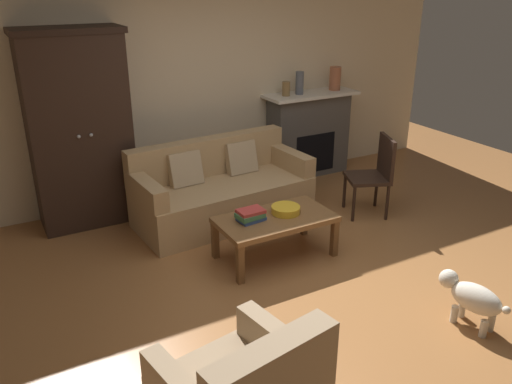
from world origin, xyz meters
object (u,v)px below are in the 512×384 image
at_px(mantel_vase_slate, 300,83).
at_px(mantel_vase_terracotta, 335,78).
at_px(fruit_bowl, 286,210).
at_px(book_stack, 251,215).
at_px(coffee_table, 275,222).
at_px(side_chair_wooden, 375,171).
at_px(dog, 472,297).
at_px(mantel_vase_bronze, 286,89).
at_px(fireplace, 308,133).
at_px(armoire, 79,130).
at_px(couch, 221,192).

relative_size(mantel_vase_slate, mantel_vase_terracotta, 0.95).
distance_m(fruit_bowl, book_stack, 0.38).
height_order(coffee_table, fruit_bowl, fruit_bowl).
bearing_deg(mantel_vase_terracotta, side_chair_wooden, -108.00).
xyz_separation_m(book_stack, side_chair_wooden, (1.73, 0.28, 0.04)).
height_order(book_stack, side_chair_wooden, side_chair_wooden).
relative_size(mantel_vase_slate, dog, 0.51).
bearing_deg(mantel_vase_bronze, dog, -97.17).
xyz_separation_m(book_stack, mantel_vase_terracotta, (2.20, 1.71, 0.80)).
bearing_deg(fruit_bowl, fireplace, 50.34).
height_order(book_stack, mantel_vase_slate, mantel_vase_slate).
bearing_deg(armoire, fireplace, 1.51).
distance_m(fireplace, fruit_bowl, 2.26).
relative_size(fireplace, side_chair_wooden, 1.40).
relative_size(fruit_bowl, dog, 0.49).
bearing_deg(dog, couch, 107.53).
relative_size(coffee_table, dog, 1.94).
distance_m(mantel_vase_bronze, mantel_vase_slate, 0.21).
xyz_separation_m(coffee_table, dog, (0.77, -1.64, -0.12)).
bearing_deg(armoire, dog, -57.28).
xyz_separation_m(couch, fruit_bowl, (0.21, -1.00, 0.14)).
xyz_separation_m(armoire, mantel_vase_terracotta, (3.33, 0.06, 0.24)).
bearing_deg(dog, side_chair_wooden, 69.83).
relative_size(mantel_vase_bronze, mantel_vase_slate, 0.61).
xyz_separation_m(coffee_table, mantel_vase_bronze, (1.20, 1.75, 0.84)).
relative_size(side_chair_wooden, dog, 1.59).
height_order(mantel_vase_slate, mantel_vase_terracotta, mantel_vase_terracotta).
relative_size(book_stack, side_chair_wooden, 0.30).
bearing_deg(side_chair_wooden, mantel_vase_terracotta, 72.00).
height_order(book_stack, dog, book_stack).
relative_size(armoire, fruit_bowl, 7.46).
relative_size(armoire, mantel_vase_terracotta, 6.78).
relative_size(couch, mantel_vase_bronze, 11.14).
relative_size(coffee_table, mantel_vase_terracotta, 3.61).
xyz_separation_m(fruit_bowl, mantel_vase_bronze, (1.06, 1.72, 0.75)).
relative_size(fruit_bowl, mantel_vase_bronze, 1.56).
xyz_separation_m(mantel_vase_slate, mantel_vase_terracotta, (0.56, 0.00, 0.01)).
bearing_deg(side_chair_wooden, dog, -110.17).
distance_m(fruit_bowl, dog, 1.80).
height_order(fireplace, armoire, armoire).
height_order(fruit_bowl, book_stack, book_stack).
bearing_deg(book_stack, fruit_bowl, -1.80).
relative_size(mantel_vase_slate, side_chair_wooden, 0.32).
height_order(armoire, mantel_vase_slate, armoire).
bearing_deg(fireplace, armoire, -178.49).
xyz_separation_m(mantel_vase_terracotta, side_chair_wooden, (-0.46, -1.43, -0.76)).
bearing_deg(couch, fruit_bowl, -78.17).
height_order(armoire, book_stack, armoire).
xyz_separation_m(mantel_vase_slate, dog, (-0.63, -3.40, -1.02)).
bearing_deg(fruit_bowl, book_stack, 178.20).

